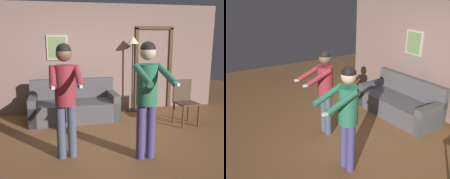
# 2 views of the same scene
# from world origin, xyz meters

# --- Properties ---
(ground_plane) EXTENTS (12.00, 12.00, 0.00)m
(ground_plane) POSITION_xyz_m (0.00, 0.00, 0.00)
(ground_plane) COLOR brown
(back_wall_assembly) EXTENTS (6.40, 0.10, 2.60)m
(back_wall_assembly) POSITION_xyz_m (0.02, 2.21, 1.30)
(back_wall_assembly) COLOR #886A5F
(back_wall_assembly) RESTS_ON ground_plane
(couch) EXTENTS (1.94, 0.94, 0.87)m
(couch) POSITION_xyz_m (-0.49, 1.54, 0.28)
(couch) COLOR #4D4A4D
(couch) RESTS_ON ground_plane
(person_standing_left) EXTENTS (0.46, 0.71, 1.71)m
(person_standing_left) POSITION_xyz_m (-0.68, -0.32, 1.04)
(person_standing_left) COLOR #434C60
(person_standing_left) RESTS_ON ground_plane
(person_standing_right) EXTENTS (0.48, 0.70, 1.73)m
(person_standing_right) POSITION_xyz_m (0.47, -0.56, 1.06)
(person_standing_right) COLOR #433C72
(person_standing_right) RESTS_ON ground_plane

